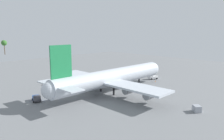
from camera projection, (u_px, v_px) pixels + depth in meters
ground_plane at (112, 92)px, 86.90m from camera, size 237.99×237.99×0.00m
cargo_airplane at (112, 78)px, 85.80m from camera, size 59.50×51.93×19.40m
fuel_truck at (153, 77)px, 109.32m from camera, size 5.16×3.79×2.08m
baggage_tug at (37, 98)px, 75.15m from camera, size 3.78×5.25×2.31m
cargo_container_fore at (197, 109)px, 65.61m from camera, size 3.14×3.19×1.89m
safety_cone_nose at (155, 81)px, 104.09m from camera, size 0.41×0.41×0.58m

